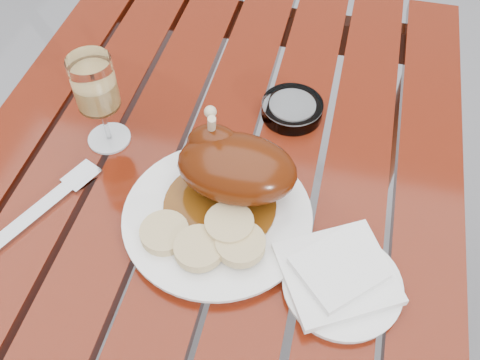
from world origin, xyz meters
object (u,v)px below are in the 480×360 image
table (212,295)px  side_plate (342,286)px  dinner_plate (218,217)px  ashtray (292,109)px  wine_glass (99,103)px

table → side_plate: size_ratio=7.35×
table → dinner_plate: bearing=-55.4°
table → dinner_plate: (0.04, -0.06, 0.38)m
side_plate → ashtray: ashtray is taller
dinner_plate → ashtray: (0.07, 0.25, 0.00)m
table → dinner_plate: dinner_plate is taller
wine_glass → side_plate: wine_glass is taller
table → side_plate: side_plate is taller
wine_glass → ashtray: wine_glass is taller
table → wine_glass: 0.50m
wine_glass → table: bearing=-18.7°
table → wine_glass: wine_glass is taller
dinner_plate → wine_glass: 0.26m
ashtray → wine_glass: bearing=-155.9°
table → dinner_plate: size_ratio=4.28×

